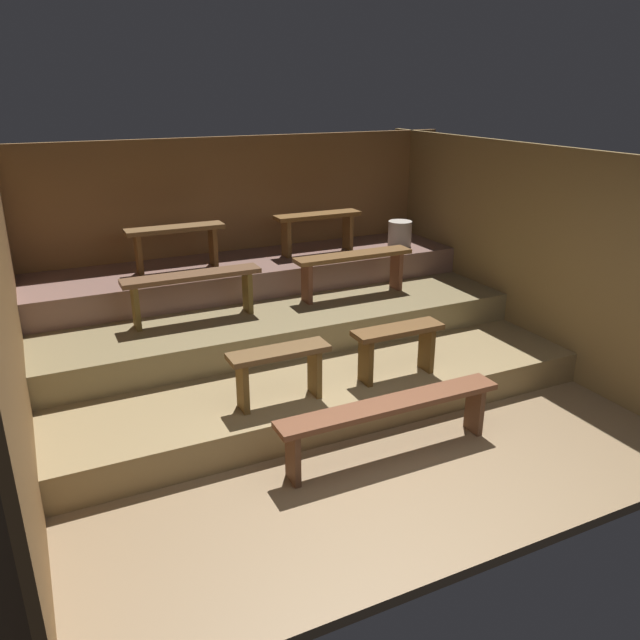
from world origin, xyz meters
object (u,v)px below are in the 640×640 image
(bench_lower_right, at_px, (397,341))
(bench_lower_left, at_px, (279,364))
(bench_floor_center, at_px, (391,412))
(bench_upper_right, at_px, (318,223))
(bench_middle_right, at_px, (353,263))
(bench_upper_left, at_px, (176,238))
(pail_upper, at_px, (400,234))
(bench_middle_left, at_px, (193,284))

(bench_lower_right, bearing_deg, bench_lower_left, 180.00)
(bench_floor_center, relative_size, bench_lower_left, 2.26)
(bench_lower_left, height_order, bench_upper_right, bench_upper_right)
(bench_floor_center, xyz_separation_m, bench_upper_right, (0.77, 3.00, 0.89))
(bench_lower_left, xyz_separation_m, bench_middle_right, (1.50, 1.47, 0.34))
(bench_lower_right, bearing_deg, bench_upper_right, 83.05)
(bench_lower_right, height_order, bench_upper_left, bench_upper_left)
(bench_lower_right, height_order, bench_middle_right, bench_middle_right)
(bench_lower_left, distance_m, pail_upper, 3.37)
(bench_lower_right, xyz_separation_m, bench_upper_right, (0.28, 2.30, 0.63))
(bench_lower_right, distance_m, pail_upper, 2.61)
(bench_middle_right, height_order, bench_upper_right, bench_upper_right)
(bench_middle_right, bearing_deg, bench_upper_right, 93.45)
(bench_upper_left, height_order, pail_upper, bench_upper_left)
(bench_lower_right, relative_size, pail_upper, 2.71)
(pail_upper, bearing_deg, bench_upper_left, 177.44)
(bench_middle_right, bearing_deg, bench_floor_center, -110.65)
(bench_floor_center, distance_m, pail_upper, 3.49)
(bench_middle_left, xyz_separation_m, bench_middle_right, (1.83, 0.00, 0.00))
(bench_floor_center, xyz_separation_m, bench_middle_left, (-1.01, 2.17, 0.60))
(bench_upper_left, bearing_deg, bench_lower_right, -57.83)
(bench_upper_right, bearing_deg, bench_floor_center, -104.38)
(bench_lower_left, bearing_deg, bench_floor_center, -45.89)
(bench_upper_left, distance_m, bench_upper_right, 1.73)
(bench_lower_left, height_order, bench_middle_left, bench_middle_left)
(bench_lower_left, relative_size, bench_middle_left, 0.63)
(bench_middle_right, relative_size, pail_upper, 4.34)
(bench_floor_center, bearing_deg, bench_middle_right, 69.35)
(bench_lower_left, relative_size, bench_lower_right, 1.00)
(bench_lower_left, bearing_deg, bench_upper_left, 96.95)
(bench_floor_center, bearing_deg, pail_upper, 56.96)
(bench_middle_right, bearing_deg, bench_lower_left, -135.45)
(bench_middle_right, bearing_deg, bench_upper_left, 155.05)
(bench_floor_center, relative_size, bench_middle_right, 1.41)
(bench_middle_left, xyz_separation_m, pail_upper, (2.88, 0.70, 0.09))
(bench_lower_right, bearing_deg, bench_middle_left, 135.45)
(bench_middle_left, relative_size, bench_middle_right, 1.00)
(bench_upper_left, relative_size, pail_upper, 3.35)
(bench_floor_center, height_order, bench_lower_right, bench_lower_right)
(bench_floor_center, xyz_separation_m, bench_middle_right, (0.82, 2.17, 0.60))
(bench_floor_center, distance_m, bench_upper_right, 3.22)
(bench_lower_left, xyz_separation_m, bench_middle_left, (-0.33, 1.47, 0.34))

